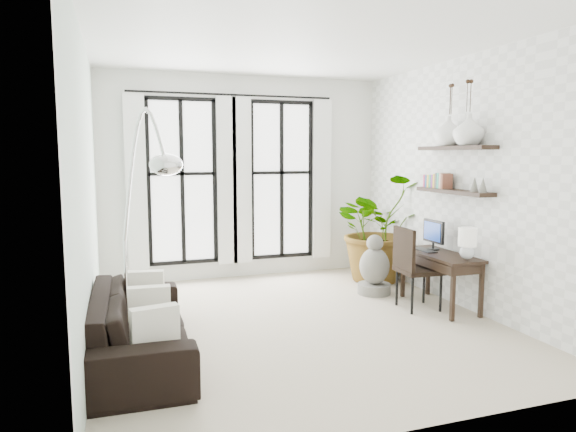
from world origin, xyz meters
name	(u,v)px	position (x,y,z in m)	size (l,w,h in m)	color
floor	(297,323)	(0.00, 0.00, 0.00)	(5.00, 5.00, 0.00)	#BDAE96
ceiling	(298,42)	(0.00, 0.00, 3.20)	(5.00, 5.00, 0.00)	white
wall_left	(86,191)	(-2.25, 0.00, 1.60)	(5.00, 5.00, 0.00)	silver
wall_right	(463,183)	(2.25, 0.00, 1.60)	(5.00, 5.00, 0.00)	white
wall_back	(245,178)	(0.00, 2.50, 1.60)	(4.50, 4.50, 0.00)	white
windows	(234,181)	(-0.20, 2.43, 1.56)	(3.26, 0.13, 2.65)	white
wall_shelves	(452,173)	(2.11, 0.04, 1.73)	(0.25, 1.30, 0.60)	black
sofa	(140,324)	(-1.80, -0.49, 0.33)	(2.26, 0.89, 0.66)	black
throw_pillows	(150,307)	(-1.70, -0.49, 0.50)	(0.40, 1.52, 0.40)	white
plant	(379,227)	(1.90, 1.54, 0.84)	(1.51, 1.31, 1.67)	#2D7228
desk	(443,257)	(1.95, -0.05, 0.68)	(0.51, 1.20, 1.10)	black
desk_chair	(412,263)	(1.57, 0.04, 0.60)	(0.52, 0.52, 1.05)	black
arc_lamp	(144,169)	(-1.70, -0.17, 1.83)	(0.74, 0.89, 2.43)	silver
buddha	(374,269)	(1.46, 0.85, 0.36)	(0.47, 0.47, 0.85)	gray
vase_a	(469,130)	(2.11, -0.25, 2.27)	(0.37, 0.37, 0.38)	white
vase_b	(448,131)	(2.11, 0.15, 2.27)	(0.37, 0.37, 0.38)	white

